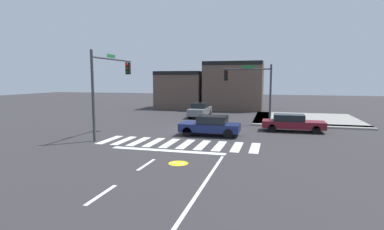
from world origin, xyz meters
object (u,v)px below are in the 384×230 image
traffic_signal_northeast (250,83)px  car_gray (200,110)px  traffic_signal_southwest (110,78)px  car_maroon (292,123)px  car_navy (211,125)px

traffic_signal_northeast → car_gray: traffic_signal_northeast is taller
traffic_signal_southwest → car_maroon: size_ratio=1.27×
car_navy → traffic_signal_northeast: bearing=-108.0°
traffic_signal_northeast → car_maroon: 5.91m
traffic_signal_southwest → car_gray: size_ratio=1.26×
car_maroon → car_navy: (-5.83, -3.38, 0.05)m
traffic_signal_northeast → car_gray: (-5.60, 3.56, -2.97)m
car_maroon → car_navy: size_ratio=1.09×
traffic_signal_southwest → car_gray: (3.68, 12.42, -3.38)m
traffic_signal_northeast → car_maroon: (3.55, -3.61, -3.05)m
car_gray → traffic_signal_northeast: bearing=57.6°
traffic_signal_southwest → car_navy: traffic_signal_southwest is taller
traffic_signal_southwest → car_navy: size_ratio=1.39×
car_maroon → traffic_signal_southwest: bearing=-157.8°
car_gray → car_navy: (3.32, -10.55, -0.03)m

